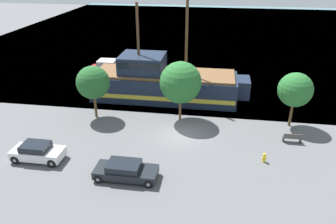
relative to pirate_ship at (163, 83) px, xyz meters
The scene contains 11 objects.
ground_plane 8.69m from the pirate_ship, 70.30° to the right, with size 160.00×160.00×0.00m, color #5B5B5E.
water_surface 36.16m from the pirate_ship, 85.45° to the left, with size 80.00×80.00×0.00m, color slate.
pirate_ship is the anchor object (origin of this frame).
moored_boat_dockside 10.30m from the pirate_ship, 142.01° to the left, with size 5.69×2.53×2.09m.
parked_car_curb_front 15.49m from the pirate_ship, 118.88° to the right, with size 3.92×1.79×1.40m.
parked_car_curb_mid 14.78m from the pirate_ship, 90.66° to the right, with size 4.44×1.88×1.25m.
fire_hydrant 14.88m from the pirate_ship, 48.81° to the right, with size 0.42×0.25×0.76m.
bench_promenade_east 14.71m from the pirate_ship, 32.13° to the right, with size 1.51×0.45×0.85m.
tree_row_east 8.19m from the pirate_ship, 135.09° to the right, with size 3.14×3.14×5.15m.
tree_row_mideast 5.89m from the pirate_ship, 63.05° to the right, with size 3.87×3.87×5.72m.
tree_row_midwest 13.66m from the pirate_ship, 20.07° to the right, with size 3.07×3.07×5.10m.
Camera 1 is at (2.84, -25.05, 14.30)m, focal length 35.00 mm.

